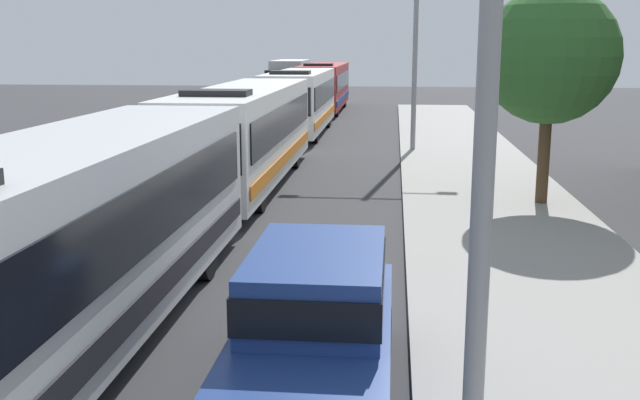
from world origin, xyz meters
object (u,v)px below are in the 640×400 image
at_px(bus_fourth_in_line, 324,85).
at_px(white_suv, 317,319).
at_px(streetlamp_mid, 416,18).
at_px(roadside_tree, 550,56).
at_px(box_truck_oncoming, 289,80).
at_px(bus_middle, 300,100).
at_px(bus_second_in_line, 245,132).
at_px(bus_lead, 68,236).

bearing_deg(bus_fourth_in_line, white_suv, -84.74).
relative_size(streetlamp_mid, roadside_tree, 1.52).
height_order(bus_fourth_in_line, roadside_tree, roadside_tree).
bearing_deg(streetlamp_mid, box_truck_oncoming, 108.83).
bearing_deg(roadside_tree, bus_middle, 118.37).
distance_m(box_truck_oncoming, streetlamp_mid, 27.20).
height_order(streetlamp_mid, roadside_tree, streetlamp_mid).
xyz_separation_m(bus_fourth_in_line, roadside_tree, (8.64, -28.59, 2.36)).
distance_m(bus_second_in_line, streetlamp_mid, 10.05).
distance_m(bus_middle, white_suv, 27.82).
bearing_deg(bus_lead, bus_middle, 90.00).
bearing_deg(roadside_tree, bus_second_in_line, 164.07).
bearing_deg(bus_second_in_line, bus_lead, -90.00).
bearing_deg(white_suv, streetlamp_mid, 85.51).
height_order(bus_lead, bus_fourth_in_line, same).
bearing_deg(bus_lead, bus_fourth_in_line, 90.00).
relative_size(bus_middle, white_suv, 2.33).
xyz_separation_m(white_suv, box_truck_oncoming, (-7.00, 47.18, 0.68)).
height_order(bus_lead, bus_middle, same).
height_order(bus_fourth_in_line, white_suv, bus_fourth_in_line).
distance_m(white_suv, streetlamp_mid, 22.17).
relative_size(bus_second_in_line, bus_middle, 1.13).
bearing_deg(bus_middle, box_truck_oncoming, 99.56).
height_order(white_suv, box_truck_oncoming, box_truck_oncoming).
bearing_deg(streetlamp_mid, bus_middle, 132.47).
xyz_separation_m(bus_middle, roadside_tree, (8.64, -16.00, 2.37)).
height_order(bus_second_in_line, bus_middle, same).
xyz_separation_m(bus_second_in_line, roadside_tree, (8.64, -2.47, 2.36)).
bearing_deg(box_truck_oncoming, streetlamp_mid, -71.17).
distance_m(bus_middle, streetlamp_mid, 8.80).
height_order(white_suv, streetlamp_mid, streetlamp_mid).
height_order(bus_second_in_line, roadside_tree, roadside_tree).
distance_m(bus_lead, bus_second_in_line, 12.83).
height_order(bus_lead, roadside_tree, roadside_tree).
xyz_separation_m(bus_fourth_in_line, streetlamp_mid, (5.40, -18.49, 3.67)).
distance_m(bus_fourth_in_line, roadside_tree, 29.96).
bearing_deg(white_suv, bus_fourth_in_line, 95.26).
bearing_deg(white_suv, bus_lead, 161.90).
xyz_separation_m(bus_lead, bus_middle, (-0.00, 26.36, -0.00)).
bearing_deg(roadside_tree, box_truck_oncoming, 108.54).
relative_size(bus_second_in_line, streetlamp_mid, 1.42).
relative_size(bus_middle, box_truck_oncoming, 1.36).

